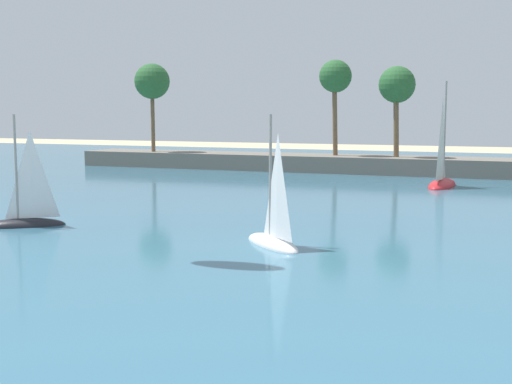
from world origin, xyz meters
TOP-DOWN VIEW (x-y plane):
  - sea at (0.00, 59.40)m, footprint 220.00×100.00m
  - palm_headland at (-0.12, 69.47)m, footprint 81.12×6.46m
  - sailboat_near_shore at (1.46, 58.71)m, footprint 2.60×6.81m
  - sailboat_mid_bay at (-3.57, 29.67)m, footprint 4.31×4.22m
  - sailboat_toward_headland at (-18.36, 29.70)m, footprint 4.51×3.93m

SIDE VIEW (x-z plane):
  - sea at x=0.00m, z-range 0.00..0.06m
  - sailboat_toward_headland at x=-18.36m, z-range -2.69..4.02m
  - sailboat_mid_bay at x=-3.57m, z-range -2.70..4.03m
  - sailboat_near_shore at x=1.46m, z-range -3.89..5.75m
  - palm_headland at x=-0.12m, z-range -3.24..9.95m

